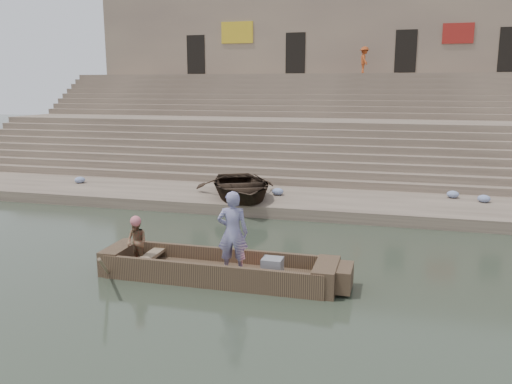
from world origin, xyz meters
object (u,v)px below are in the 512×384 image
at_px(main_rowboat, 218,274).
at_px(rowing_man, 137,242).
at_px(beached_rowboat, 240,186).
at_px(pedestrian, 364,60).
at_px(standing_man, 233,232).
at_px(television, 272,267).

bearing_deg(main_rowboat, rowing_man, -175.62).
bearing_deg(main_rowboat, beached_rowboat, 102.35).
height_order(beached_rowboat, pedestrian, pedestrian).
xyz_separation_m(standing_man, television, (0.90, 0.10, -0.77)).
bearing_deg(main_rowboat, pedestrian, 85.24).
xyz_separation_m(television, pedestrian, (0.55, 22.30, 5.60)).
bearing_deg(standing_man, television, 175.97).
xyz_separation_m(rowing_man, beached_rowboat, (0.46, 7.17, 0.05)).
relative_size(beached_rowboat, pedestrian, 2.65).
distance_m(rowing_man, beached_rowboat, 7.19).
height_order(standing_man, pedestrian, pedestrian).
height_order(standing_man, beached_rowboat, standing_man).
height_order(rowing_man, pedestrian, pedestrian).
distance_m(main_rowboat, rowing_man, 2.12).
xyz_separation_m(main_rowboat, pedestrian, (1.86, 22.30, 5.91)).
distance_m(television, beached_rowboat, 7.59).
bearing_deg(pedestrian, standing_man, 162.19).
xyz_separation_m(main_rowboat, beached_rowboat, (-1.54, 7.02, 0.74)).
height_order(television, pedestrian, pedestrian).
xyz_separation_m(rowing_man, pedestrian, (3.86, 22.45, 5.22)).
relative_size(standing_man, rowing_man, 1.69).
relative_size(television, pedestrian, 0.28).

